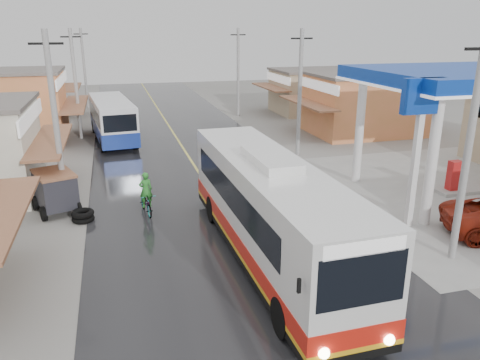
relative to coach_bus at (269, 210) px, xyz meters
The scene contains 11 objects.
ground 2.66m from the coach_bus, 106.11° to the right, with size 120.00×120.00×0.00m, color slate.
road 13.34m from the coach_bus, 92.26° to the left, with size 12.00×90.00×0.02m, color black.
centre_line 13.34m from the coach_bus, 92.26° to the left, with size 0.15×90.00×0.01m, color #D8CC4C.
shopfronts_right 17.81m from the coach_bus, 35.16° to the left, with size 11.00×44.00×4.80m, color silver, non-canonical shape.
utility_poles_left 16.18m from the coach_bus, 117.91° to the left, with size 1.60×50.00×8.00m, color gray, non-canonical shape.
utility_poles_right 14.82m from the coach_bus, 63.85° to the left, with size 1.60×36.00×8.00m, color gray, non-canonical shape.
coach_bus is the anchor object (origin of this frame).
second_bus 21.32m from the coach_bus, 103.93° to the left, with size 3.42×9.37×3.04m.
cyclist 6.89m from the coach_bus, 125.41° to the left, with size 0.93×1.93×2.00m.
tricycle_near 10.45m from the coach_bus, 139.01° to the left, with size 2.35×2.68×1.90m.
tyre_stack 8.72m from the coach_bus, 141.24° to the left, with size 0.97×0.97×0.50m.
Camera 1 is at (-4.53, -12.79, 8.05)m, focal length 35.00 mm.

